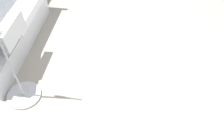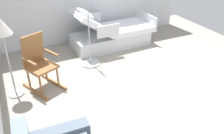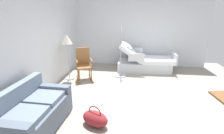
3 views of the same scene
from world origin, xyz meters
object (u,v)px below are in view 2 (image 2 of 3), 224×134
Objects in this scene: hospital_bed at (111,34)px; rocking_chair at (39,63)px; iv_pole at (90,54)px; floor_lamp at (1,31)px.

rocking_chair is (-1.15, 2.00, 0.19)m from hospital_bed.
hospital_bed is 1.24× the size of iv_pole.
iv_pole is (-0.69, 0.84, -0.06)m from hospital_bed.
iv_pole is at bearing 129.72° from hospital_bed.
rocking_chair is 1.28m from iv_pole.
rocking_chair is 0.88m from floor_lamp.
hospital_bed is 2.31m from rocking_chair.
floor_lamp is (-1.20, 2.49, 0.92)m from hospital_bed.
hospital_bed is at bearing -64.19° from floor_lamp.
iv_pole is (0.45, -1.16, -0.25)m from rocking_chair.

